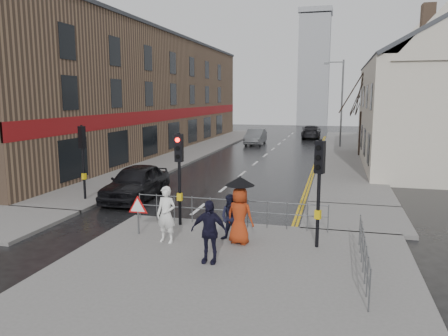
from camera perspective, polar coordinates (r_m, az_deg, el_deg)
The scene contains 25 objects.
ground at distance 16.26m, azimuth -6.64°, elevation -7.96°, with size 120.00×120.00×0.00m, color black.
near_pavement at distance 12.23m, azimuth 0.79°, elevation -13.50°, with size 10.00×9.00×0.14m, color #605E5B.
left_pavement at distance 39.67m, azimuth -3.45°, elevation 2.45°, with size 4.00×44.00×0.14m, color #605E5B.
right_pavement at distance 39.75m, azimuth 15.63°, elevation 2.13°, with size 4.00×40.00×0.14m, color #605E5B.
pavement_bridge_right at distance 18.11m, azimuth 16.74°, elevation -6.27°, with size 4.00×4.20×0.14m, color #605E5B.
pavement_stub_left at distance 18.75m, azimuth -26.81°, elevation -6.35°, with size 4.00×4.20×0.14m, color #605E5B.
building_left_terrace at distance 40.51m, azimuth -11.48°, elevation 9.41°, with size 8.00×42.00×10.00m, color brown.
building_right_cream at distance 33.06m, azimuth 25.86°, elevation 8.35°, with size 9.00×16.40×10.10m.
church_tower at distance 76.68m, azimuth 11.67°, elevation 12.28°, with size 5.00×5.00×18.00m, color #979BA0.
traffic_signal_near_left at distance 15.81m, azimuth -5.88°, elevation 0.71°, with size 0.28×0.27×3.40m.
traffic_signal_near_right at distance 13.66m, azimuth 12.33°, elevation -0.82°, with size 0.34×0.33×3.40m.
traffic_signal_far_left at distance 20.86m, azimuth -17.98°, elevation 2.39°, with size 0.34×0.33×3.40m.
guard_railing_front at distance 16.00m, azimuth 0.63°, elevation -4.98°, with size 7.14×0.04×1.00m.
guard_railing_side at distance 12.39m, azimuth 17.84°, elevation -9.83°, with size 0.04×4.54×1.00m.
warning_sign at distance 15.22m, azimuth -11.18°, elevation -5.21°, with size 0.80×0.07×1.35m.
street_lamp at distance 42.45m, azimuth 14.92°, elevation 8.88°, with size 1.83×0.25×8.00m.
tree_near at distance 36.50m, azimuth 17.65°, elevation 9.41°, with size 2.40×2.40×6.58m.
tree_far at distance 44.52m, azimuth 17.73°, elevation 8.39°, with size 2.40×2.40×5.64m.
pedestrian_a at distance 14.24m, azimuth -7.55°, elevation -6.05°, with size 0.67×0.44×1.84m, color white.
pedestrian_b at distance 14.28m, azimuth 0.95°, elevation -6.53°, with size 0.75×0.58×1.54m, color black.
pedestrian_with_umbrella at distance 13.94m, azimuth 2.08°, elevation -5.29°, with size 1.02×0.96×2.18m.
pedestrian_d at distance 12.46m, azimuth -1.98°, elevation -8.28°, with size 1.06×0.44×1.81m, color black.
car_parked at distance 20.95m, azimuth -11.43°, elevation -1.85°, with size 1.94×4.82×1.64m, color black.
car_mid at distance 44.44m, azimuth 4.14°, elevation 4.10°, with size 1.64×4.71×1.55m, color #515357.
car_far at distance 51.66m, azimuth 11.32°, elevation 4.65°, with size 2.13×5.24×1.52m, color black.
Camera 1 is at (5.67, -14.45, 4.82)m, focal length 35.00 mm.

